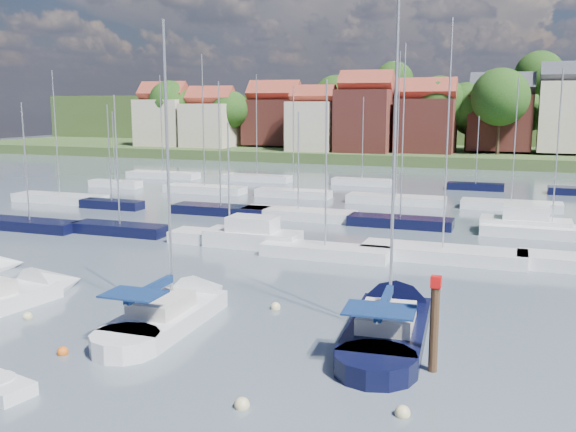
% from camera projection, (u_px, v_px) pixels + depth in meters
% --- Properties ---
extents(ground, '(260.00, 260.00, 0.00)m').
position_uv_depth(ground, '(381.00, 209.00, 63.73)').
color(ground, '#43505B').
rests_on(ground, ground).
extents(sailboat_left, '(4.69, 11.17, 14.76)m').
position_uv_depth(sailboat_left, '(11.00, 298.00, 33.56)').
color(sailboat_left, silver).
rests_on(sailboat_left, ground).
extents(sailboat_centre, '(3.16, 11.31, 15.32)m').
position_uv_depth(sailboat_centre, '(181.00, 310.00, 31.60)').
color(sailboat_centre, silver).
rests_on(sailboat_centre, ground).
extents(sailboat_navy, '(4.22, 12.68, 17.23)m').
position_uv_depth(sailboat_navy, '(392.00, 320.00, 30.14)').
color(sailboat_navy, black).
rests_on(sailboat_navy, ground).
extents(timber_piling, '(0.40, 0.40, 6.12)m').
position_uv_depth(timber_piling, '(433.00, 350.00, 25.10)').
color(timber_piling, '#4C331E').
rests_on(timber_piling, ground).
extents(buoy_c, '(0.48, 0.48, 0.48)m').
position_uv_depth(buoy_c, '(63.00, 354.00, 26.93)').
color(buoy_c, '#D85914').
rests_on(buoy_c, ground).
extents(buoy_d, '(0.55, 0.55, 0.55)m').
position_uv_depth(buoy_d, '(242.00, 408.00, 22.23)').
color(buoy_d, beige).
rests_on(buoy_d, ground).
extents(buoy_e, '(0.51, 0.51, 0.51)m').
position_uv_depth(buoy_e, '(276.00, 309.00, 32.82)').
color(buoy_e, beige).
rests_on(buoy_e, ground).
extents(buoy_f, '(0.53, 0.53, 0.53)m').
position_uv_depth(buoy_f, '(402.00, 416.00, 21.66)').
color(buoy_f, beige).
rests_on(buoy_f, ground).
extents(buoy_g, '(0.46, 0.46, 0.46)m').
position_uv_depth(buoy_g, '(28.00, 319.00, 31.36)').
color(buoy_g, beige).
rests_on(buoy_g, ground).
extents(marina_field, '(79.62, 41.41, 15.93)m').
position_uv_depth(marina_field, '(391.00, 213.00, 58.53)').
color(marina_field, silver).
rests_on(marina_field, ground).
extents(far_shore_town, '(212.46, 90.00, 22.27)m').
position_uv_depth(far_shore_town, '(474.00, 128.00, 147.93)').
color(far_shore_town, '#405128').
rests_on(far_shore_town, ground).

